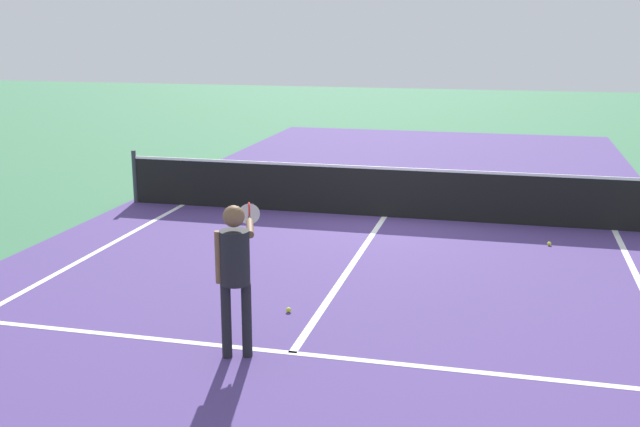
# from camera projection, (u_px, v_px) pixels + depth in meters

# --- Properties ---
(ground_plane) EXTENTS (60.00, 60.00, 0.00)m
(ground_plane) POSITION_uv_depth(u_px,v_px,m) (385.00, 217.00, 14.56)
(ground_plane) COLOR #38724C
(court_surface_inbounds) EXTENTS (10.62, 24.40, 0.00)m
(court_surface_inbounds) POSITION_uv_depth(u_px,v_px,m) (385.00, 217.00, 14.56)
(court_surface_inbounds) COLOR #4C387A
(court_surface_inbounds) RESTS_ON ground_plane
(line_service_near) EXTENTS (8.22, 0.10, 0.01)m
(line_service_near) POSITION_uv_depth(u_px,v_px,m) (292.00, 353.00, 8.52)
(line_service_near) COLOR white
(line_service_near) RESTS_ON ground_plane
(line_center_service) EXTENTS (0.10, 6.40, 0.01)m
(line_center_service) POSITION_uv_depth(u_px,v_px,m) (350.00, 267.00, 11.54)
(line_center_service) COLOR white
(line_center_service) RESTS_ON ground_plane
(net) EXTENTS (10.37, 0.09, 1.07)m
(net) POSITION_uv_depth(u_px,v_px,m) (385.00, 191.00, 14.44)
(net) COLOR #33383D
(net) RESTS_ON ground_plane
(player_near) EXTENTS (0.47, 1.22, 1.70)m
(player_near) POSITION_uv_depth(u_px,v_px,m) (235.00, 263.00, 8.21)
(player_near) COLOR black
(player_near) RESTS_ON ground_plane
(tennis_ball_near_net) EXTENTS (0.07, 0.07, 0.07)m
(tennis_ball_near_net) POSITION_uv_depth(u_px,v_px,m) (549.00, 244.00, 12.65)
(tennis_ball_near_net) COLOR #CCE033
(tennis_ball_near_net) RESTS_ON ground_plane
(tennis_ball_mid_court) EXTENTS (0.07, 0.07, 0.07)m
(tennis_ball_mid_court) POSITION_uv_depth(u_px,v_px,m) (289.00, 310.00, 9.72)
(tennis_ball_mid_court) COLOR #CCE033
(tennis_ball_mid_court) RESTS_ON ground_plane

